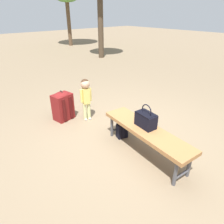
{
  "coord_description": "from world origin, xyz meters",
  "views": [
    {
      "loc": [
        -2.14,
        2.18,
        2.04
      ],
      "look_at": [
        0.2,
        0.14,
        0.45
      ],
      "focal_mm": 32.14,
      "sensor_mm": 36.0,
      "label": 1
    }
  ],
  "objects": [
    {
      "name": "child_standing",
      "position": [
        0.96,
        0.17,
        0.58
      ],
      "size": [
        0.18,
        0.23,
        0.87
      ],
      "color": "#CCCC8C",
      "rests_on": "ground"
    },
    {
      "name": "ground_plane",
      "position": [
        0.0,
        0.0,
        0.0
      ],
      "size": [
        40.0,
        40.0,
        0.0
      ],
      "primitive_type": "plane",
      "color": "#7F6B51",
      "rests_on": "ground"
    },
    {
      "name": "backpack_small",
      "position": [
        0.01,
        0.08,
        0.15
      ],
      "size": [
        0.19,
        0.21,
        0.3
      ],
      "color": "black",
      "rests_on": "ground"
    },
    {
      "name": "handbag",
      "position": [
        -0.49,
        0.08,
        0.58
      ],
      "size": [
        0.34,
        0.22,
        0.37
      ],
      "color": "black",
      "rests_on": "park_bench"
    },
    {
      "name": "park_bench",
      "position": [
        -0.55,
        0.12,
        0.39
      ],
      "size": [
        1.63,
        0.56,
        0.45
      ],
      "color": "#9E6B3D",
      "rests_on": "ground"
    },
    {
      "name": "backpack_large",
      "position": [
        1.3,
        0.52,
        0.31
      ],
      "size": [
        0.37,
        0.41,
        0.63
      ],
      "color": "maroon",
      "rests_on": "ground"
    }
  ]
}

